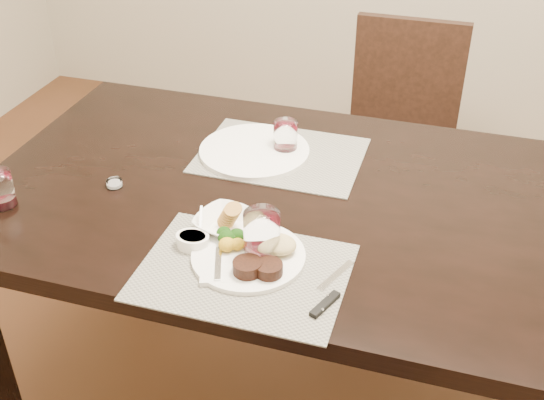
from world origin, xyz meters
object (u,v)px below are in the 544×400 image
(chair_far, at_px, (399,128))
(cracker_bowl, at_px, (226,222))
(dinner_plate, at_px, (253,255))
(far_plate, at_px, (254,151))
(steak_knife, at_px, (328,297))
(wine_glass_near, at_px, (262,237))

(chair_far, relative_size, cracker_bowl, 5.19)
(dinner_plate, bearing_deg, far_plate, 99.23)
(steak_knife, distance_m, cracker_bowl, 0.34)
(cracker_bowl, relative_size, wine_glass_near, 1.51)
(steak_knife, height_order, cracker_bowl, cracker_bowl)
(cracker_bowl, bearing_deg, dinner_plate, -43.35)
(steak_knife, bearing_deg, cracker_bowl, 171.26)
(cracker_bowl, bearing_deg, wine_glass_near, -32.02)
(cracker_bowl, distance_m, wine_glass_near, 0.14)
(dinner_plate, relative_size, wine_glass_near, 2.27)
(far_plate, bearing_deg, dinner_plate, -71.97)
(wine_glass_near, height_order, far_plate, wine_glass_near)
(dinner_plate, xyz_separation_m, cracker_bowl, (-0.10, 0.09, 0.00))
(chair_far, distance_m, far_plate, 0.87)
(dinner_plate, distance_m, steak_knife, 0.21)
(chair_far, bearing_deg, cracker_bowl, -103.81)
(dinner_plate, xyz_separation_m, wine_glass_near, (0.01, 0.02, 0.04))
(dinner_plate, height_order, far_plate, dinner_plate)
(wine_glass_near, distance_m, far_plate, 0.48)
(chair_far, distance_m, dinner_plate, 1.27)
(dinner_plate, bearing_deg, wine_glass_near, 50.09)
(far_plate, bearing_deg, wine_glass_near, -69.49)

